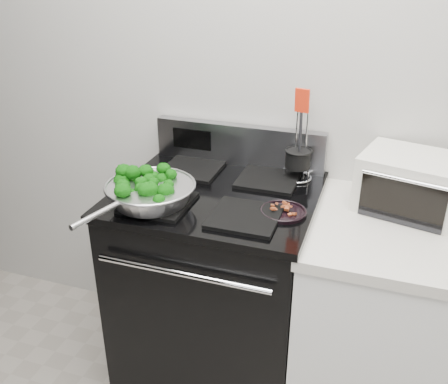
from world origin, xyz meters
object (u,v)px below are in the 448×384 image
at_px(gas_range, 217,287).
at_px(toaster_oven, 412,183).
at_px(utensil_holder, 298,164).
at_px(skillet, 150,192).
at_px(bacon_plate, 283,209).

relative_size(gas_range, toaster_oven, 2.66).
bearing_deg(utensil_holder, gas_range, -129.83).
distance_m(skillet, bacon_plate, 0.49).
bearing_deg(gas_range, bacon_plate, -17.95).
xyz_separation_m(bacon_plate, utensil_holder, (-0.01, 0.32, 0.05)).
distance_m(gas_range, skillet, 0.58).
bearing_deg(bacon_plate, gas_range, 162.05).
xyz_separation_m(gas_range, utensil_holder, (0.28, 0.22, 0.53)).
height_order(utensil_holder, toaster_oven, utensil_holder).
bearing_deg(gas_range, skillet, -135.59).
height_order(gas_range, toaster_oven, toaster_oven).
xyz_separation_m(gas_range, skillet, (-0.19, -0.19, 0.52)).
distance_m(skillet, utensil_holder, 0.63).
relative_size(bacon_plate, toaster_oven, 0.40).
bearing_deg(bacon_plate, toaster_oven, 29.48).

